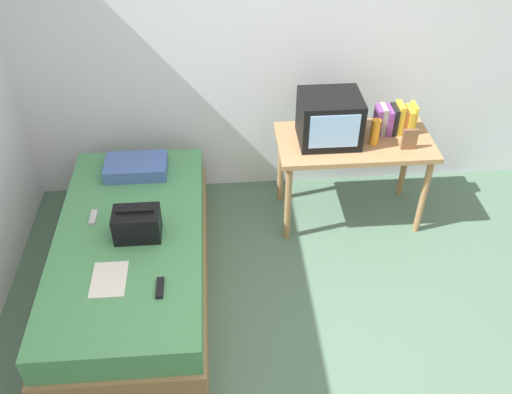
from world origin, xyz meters
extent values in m
plane|color=#4C6B56|center=(0.00, 0.00, 0.00)|extent=(8.00, 8.00, 0.00)
cube|color=silver|center=(0.00, 2.00, 1.30)|extent=(5.20, 0.10, 2.60)
cube|color=#9E754C|center=(-1.04, 0.80, 0.15)|extent=(1.00, 2.00, 0.29)
cube|color=#4C935B|center=(-1.04, 0.80, 0.40)|extent=(0.97, 1.94, 0.21)
cube|color=#9E754C|center=(0.60, 1.46, 0.71)|extent=(1.16, 0.60, 0.04)
cylinder|color=#9E754C|center=(0.08, 1.22, 0.34)|extent=(0.05, 0.05, 0.69)
cylinder|color=#9E754C|center=(1.12, 1.22, 0.34)|extent=(0.05, 0.05, 0.69)
cylinder|color=#9E754C|center=(0.08, 1.70, 0.34)|extent=(0.05, 0.05, 0.69)
cylinder|color=#9E754C|center=(1.12, 1.70, 0.34)|extent=(0.05, 0.05, 0.69)
cube|color=black|center=(0.40, 1.48, 0.91)|extent=(0.44, 0.38, 0.36)
cube|color=#8CB2E0|center=(0.40, 1.28, 0.92)|extent=(0.35, 0.01, 0.26)
cylinder|color=orange|center=(0.73, 1.40, 0.83)|extent=(0.07, 0.07, 0.20)
cube|color=#7A3D89|center=(0.78, 1.55, 0.83)|extent=(0.03, 0.13, 0.21)
cube|color=gray|center=(0.82, 1.55, 0.84)|extent=(0.04, 0.14, 0.22)
cube|color=#7A3D89|center=(0.86, 1.55, 0.83)|extent=(0.04, 0.16, 0.20)
cube|color=black|center=(0.90, 1.55, 0.83)|extent=(0.04, 0.15, 0.21)
cube|color=gold|center=(0.94, 1.55, 0.84)|extent=(0.04, 0.14, 0.24)
cube|color=#CC7233|center=(0.98, 1.55, 0.82)|extent=(0.03, 0.13, 0.19)
cube|color=gold|center=(1.02, 1.55, 0.82)|extent=(0.03, 0.15, 0.20)
cube|color=gold|center=(1.05, 1.55, 0.84)|extent=(0.02, 0.13, 0.23)
cube|color=brown|center=(0.96, 1.31, 0.81)|extent=(0.11, 0.02, 0.16)
cube|color=#4766AD|center=(-1.04, 1.48, 0.55)|extent=(0.46, 0.30, 0.10)
cube|color=black|center=(-0.97, 0.77, 0.60)|extent=(0.30, 0.20, 0.20)
cylinder|color=black|center=(-0.97, 0.77, 0.72)|extent=(0.24, 0.02, 0.02)
cube|color=white|center=(-1.11, 0.39, 0.50)|extent=(0.21, 0.29, 0.01)
cube|color=black|center=(-0.80, 0.29, 0.51)|extent=(0.04, 0.16, 0.02)
cube|color=#B7B7BC|center=(-1.29, 0.97, 0.51)|extent=(0.04, 0.14, 0.02)
camera|label=1|loc=(-0.40, -1.97, 3.00)|focal=39.06mm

